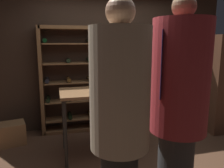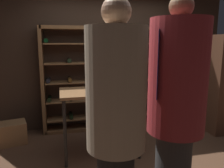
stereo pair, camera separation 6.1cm
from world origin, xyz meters
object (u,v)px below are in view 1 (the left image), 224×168
wine_glass_stemmed_center (106,81)px  display_cabinet (221,85)px  person_host_in_suit (179,104)px  wine_bottle_black_capsule (122,82)px  wine_bottle_gold_foil (121,84)px  person_guest_blue_shirt (120,117)px  wine_rack (109,79)px  tasting_table (100,98)px  wine_crate (10,134)px

wine_glass_stemmed_center → display_cabinet: bearing=0.5°
display_cabinet → person_host_in_suit: bearing=-137.9°
wine_bottle_black_capsule → wine_bottle_gold_foil: (-0.05, -0.13, -0.00)m
person_guest_blue_shirt → wine_bottle_black_capsule: person_guest_blue_shirt is taller
wine_rack → wine_bottle_black_capsule: bearing=-93.6°
person_guest_blue_shirt → wine_bottle_black_capsule: size_ratio=5.79×
tasting_table → wine_crate: (-1.40, 0.66, -0.69)m
person_host_in_suit → tasting_table: bearing=39.6°
wine_rack → wine_glass_stemmed_center: bearing=-107.9°
wine_crate → wine_glass_stemmed_center: size_ratio=3.49×
wine_rack → person_guest_blue_shirt: person_guest_blue_shirt is taller
wine_crate → display_cabinet: (3.72, -0.39, 0.72)m
tasting_table → wine_crate: 1.69m
wine_crate → wine_bottle_gold_foil: 2.08m
wine_crate → person_host_in_suit: bearing=-49.5°
person_host_in_suit → wine_glass_stemmed_center: 1.73m
wine_rack → display_cabinet: wine_rack is taller
person_host_in_suit → wine_bottle_gold_foil: (-0.14, 1.30, -0.04)m
wine_glass_stemmed_center → person_guest_blue_shirt: bearing=-99.3°
wine_rack → wine_crate: 1.98m
display_cabinet → wine_glass_stemmed_center: (-2.18, -0.02, 0.18)m
display_cabinet → tasting_table: bearing=-173.3°
display_cabinet → wine_bottle_gold_foil: bearing=-168.1°
person_guest_blue_shirt → display_cabinet: person_guest_blue_shirt is taller
wine_bottle_black_capsule → wine_glass_stemmed_center: size_ratio=2.50×
person_guest_blue_shirt → wine_glass_stemmed_center: person_guest_blue_shirt is taller
tasting_table → wine_bottle_black_capsule: bearing=-4.6°
person_guest_blue_shirt → wine_glass_stemmed_center: size_ratio=14.50×
person_guest_blue_shirt → display_cabinet: bearing=-102.1°
wine_rack → wine_bottle_black_capsule: size_ratio=7.42×
tasting_table → wine_bottle_black_capsule: (0.33, -0.03, 0.23)m
wine_bottle_black_capsule → tasting_table: bearing=175.4°
person_guest_blue_shirt → display_cabinet: size_ratio=1.11×
wine_bottle_black_capsule → person_host_in_suit: bearing=-86.6°
wine_glass_stemmed_center → wine_crate: bearing=165.1°
wine_rack → wine_glass_stemmed_center: size_ratio=18.57×
person_host_in_suit → wine_glass_stemmed_center: size_ratio=14.94×
wine_bottle_black_capsule → wine_glass_stemmed_center: 0.34m
wine_rack → wine_crate: bearing=-168.6°
wine_rack → person_host_in_suit: (0.02, -2.48, 0.18)m
wine_bottle_black_capsule → wine_glass_stemmed_center: bearing=123.1°
person_host_in_suit → wine_bottle_gold_foil: size_ratio=6.23×
tasting_table → person_guest_blue_shirt: person_guest_blue_shirt is taller
display_cabinet → wine_glass_stemmed_center: size_ratio=13.09×
person_host_in_suit → wine_rack: bearing=24.2°
person_host_in_suit → wine_bottle_black_capsule: size_ratio=5.97×
person_host_in_suit → wine_bottle_black_capsule: bearing=27.2°
wine_rack → wine_bottle_gold_foil: wine_rack is taller
tasting_table → person_host_in_suit: (0.41, -1.45, 0.27)m
person_guest_blue_shirt → wine_crate: 2.70m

